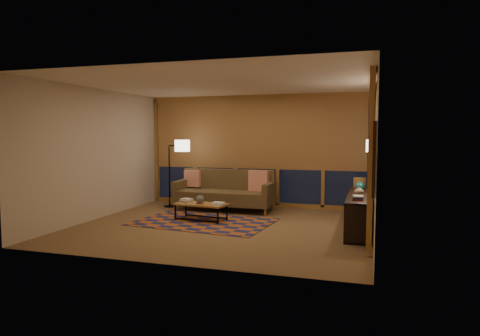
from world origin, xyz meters
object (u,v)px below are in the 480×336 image
(sofa, at_px, (224,191))
(floor_lamp, at_px, (169,173))
(coffee_table, at_px, (201,212))
(bookshelf, at_px, (359,210))

(sofa, height_order, floor_lamp, floor_lamp)
(coffee_table, bearing_deg, sofa, 93.73)
(floor_lamp, bearing_deg, bookshelf, -5.96)
(coffee_table, relative_size, bookshelf, 0.40)
(floor_lamp, bearing_deg, coffee_table, -36.35)
(sofa, relative_size, coffee_table, 2.10)
(coffee_table, height_order, bookshelf, bookshelf)
(sofa, height_order, coffee_table, sofa)
(coffee_table, bearing_deg, floor_lamp, 142.92)
(bookshelf, bearing_deg, floor_lamp, 166.31)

